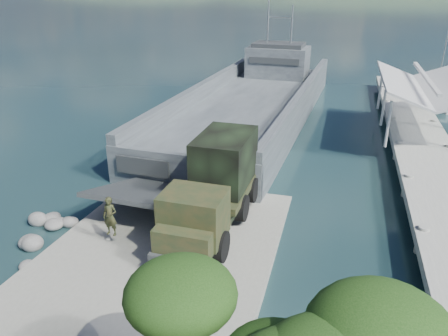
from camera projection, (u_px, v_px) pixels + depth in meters
ground at (157, 264)px, 19.48m from camera, size 1400.00×1400.00×0.00m
boat_ramp at (148, 272)px, 18.50m from camera, size 10.00×18.00×0.50m
shoreline_rocks at (45, 238)px, 21.42m from camera, size 3.20×5.60×0.90m
pier at (419, 128)px, 32.36m from camera, size 6.40×44.00×6.10m
landing_craft at (251, 110)px, 39.42m from camera, size 11.43×38.39×11.28m
military_truck at (216, 185)px, 21.17m from camera, size 3.10×8.86×4.07m
soldier at (111, 224)px, 19.86m from camera, size 0.71×0.49×1.88m
sailboat_near at (442, 105)px, 43.24m from camera, size 2.87×5.05×5.91m
sailboat_far at (436, 95)px, 46.79m from camera, size 2.57×6.35×7.51m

